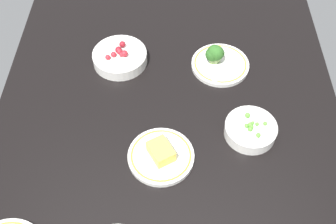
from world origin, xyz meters
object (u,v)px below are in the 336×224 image
plate_cheese (161,155)px  bowl_peas (251,129)px  bowl_berries (120,57)px  plate_broccoli (218,60)px

plate_cheese → bowl_peas: same height
bowl_peas → plate_cheese: bearing=108.6°
bowl_peas → bowl_berries: bearing=54.3°
bowl_berries → plate_broccoli: bearing=-92.6°
bowl_peas → plate_broccoli: plate_broccoli is taller
bowl_peas → plate_broccoli: bearing=15.8°
bowl_peas → plate_broccoli: size_ratio=0.80×
bowl_peas → plate_broccoli: 28.39cm
plate_cheese → plate_broccoli: 40.07cm
plate_cheese → bowl_peas: 26.92cm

